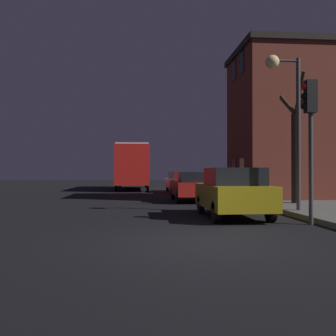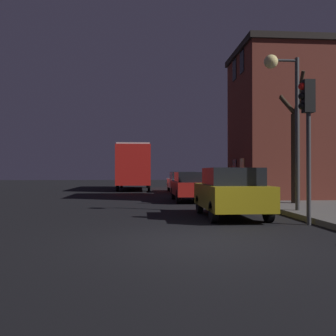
{
  "view_description": "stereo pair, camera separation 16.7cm",
  "coord_description": "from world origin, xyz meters",
  "px_view_note": "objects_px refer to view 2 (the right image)",
  "views": [
    {
      "loc": [
        -1.45,
        -7.74,
        1.45
      ],
      "look_at": [
        0.09,
        10.51,
        1.64
      ],
      "focal_mm": 40.0,
      "sensor_mm": 36.0,
      "label": 1
    },
    {
      "loc": [
        -1.28,
        -7.76,
        1.45
      ],
      "look_at": [
        0.09,
        10.51,
        1.64
      ],
      "focal_mm": 40.0,
      "sensor_mm": 36.0,
      "label": 2
    }
  ],
  "objects_px": {
    "traffic_light": "(307,120)",
    "car_near_lane": "(231,192)",
    "streetlamp": "(284,96)",
    "bare_tree": "(295,147)",
    "bus": "(134,164)",
    "car_far_lane": "(182,181)",
    "car_mid_lane": "(192,186)"
  },
  "relations": [
    {
      "from": "streetlamp",
      "to": "car_far_lane",
      "type": "bearing_deg",
      "value": 97.25
    },
    {
      "from": "bare_tree",
      "to": "car_near_lane",
      "type": "bearing_deg",
      "value": -137.0
    },
    {
      "from": "traffic_light",
      "to": "car_near_lane",
      "type": "bearing_deg",
      "value": 132.95
    },
    {
      "from": "car_mid_lane",
      "to": "car_far_lane",
      "type": "bearing_deg",
      "value": 86.89
    },
    {
      "from": "streetlamp",
      "to": "traffic_light",
      "type": "xyz_separation_m",
      "value": [
        -0.26,
        -2.31,
        -1.12
      ]
    },
    {
      "from": "streetlamp",
      "to": "bus",
      "type": "bearing_deg",
      "value": 105.74
    },
    {
      "from": "traffic_light",
      "to": "car_far_lane",
      "type": "height_order",
      "value": "traffic_light"
    },
    {
      "from": "car_mid_lane",
      "to": "streetlamp",
      "type": "bearing_deg",
      "value": -69.61
    },
    {
      "from": "streetlamp",
      "to": "bare_tree",
      "type": "bearing_deg",
      "value": 60.48
    },
    {
      "from": "traffic_light",
      "to": "car_far_lane",
      "type": "relative_size",
      "value": 0.83
    },
    {
      "from": "bus",
      "to": "car_near_lane",
      "type": "bearing_deg",
      "value": -80.11
    },
    {
      "from": "bus",
      "to": "car_far_lane",
      "type": "relative_size",
      "value": 1.94
    },
    {
      "from": "traffic_light",
      "to": "bare_tree",
      "type": "bearing_deg",
      "value": 70.13
    },
    {
      "from": "streetlamp",
      "to": "car_mid_lane",
      "type": "bearing_deg",
      "value": 110.39
    },
    {
      "from": "traffic_light",
      "to": "car_near_lane",
      "type": "distance_m",
      "value": 3.21
    },
    {
      "from": "streetlamp",
      "to": "bare_tree",
      "type": "xyz_separation_m",
      "value": [
        1.58,
        2.78,
        -1.5
      ]
    },
    {
      "from": "bus",
      "to": "car_mid_lane",
      "type": "distance_m",
      "value": 13.19
    },
    {
      "from": "bus",
      "to": "car_mid_lane",
      "type": "relative_size",
      "value": 2.28
    },
    {
      "from": "bare_tree",
      "to": "car_near_lane",
      "type": "xyz_separation_m",
      "value": [
        -3.52,
        -3.28,
        -1.67
      ]
    },
    {
      "from": "bare_tree",
      "to": "bus",
      "type": "bearing_deg",
      "value": 113.19
    },
    {
      "from": "car_near_lane",
      "to": "bare_tree",
      "type": "bearing_deg",
      "value": 43.0
    },
    {
      "from": "bare_tree",
      "to": "bus",
      "type": "height_order",
      "value": "bare_tree"
    },
    {
      "from": "streetlamp",
      "to": "car_mid_lane",
      "type": "height_order",
      "value": "streetlamp"
    },
    {
      "from": "streetlamp",
      "to": "bus",
      "type": "relative_size",
      "value": 0.56
    },
    {
      "from": "traffic_light",
      "to": "bus",
      "type": "distance_m",
      "value": 21.81
    },
    {
      "from": "traffic_light",
      "to": "car_mid_lane",
      "type": "relative_size",
      "value": 0.98
    },
    {
      "from": "bus",
      "to": "car_far_lane",
      "type": "distance_m",
      "value": 5.85
    },
    {
      "from": "car_mid_lane",
      "to": "car_far_lane",
      "type": "height_order",
      "value": "car_far_lane"
    },
    {
      "from": "streetlamp",
      "to": "traffic_light",
      "type": "relative_size",
      "value": 1.31
    },
    {
      "from": "car_far_lane",
      "to": "traffic_light",
      "type": "bearing_deg",
      "value": -84.63
    },
    {
      "from": "car_far_lane",
      "to": "streetlamp",
      "type": "bearing_deg",
      "value": -82.75
    },
    {
      "from": "streetlamp",
      "to": "car_mid_lane",
      "type": "distance_m",
      "value": 7.3
    }
  ]
}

